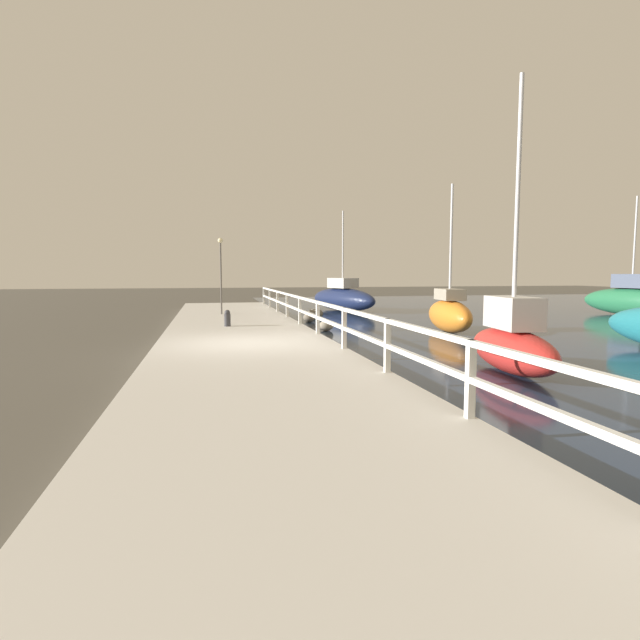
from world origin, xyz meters
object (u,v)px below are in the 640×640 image
object	(u,v)px
dock_lamp	(221,263)
sailboat_green	(631,299)
sailboat_orange	(449,314)
sailboat_navy	(343,298)
sailboat_red	(512,343)
mooring_bollard	(227,318)

from	to	relation	value
dock_lamp	sailboat_green	size ratio (longest dim) A/B	0.57
sailboat_orange	sailboat_navy	world-z (taller)	sailboat_navy
sailboat_green	dock_lamp	bearing A→B (deg)	168.80
dock_lamp	sailboat_red	distance (m)	14.37
dock_lamp	sailboat_red	size ratio (longest dim) A/B	0.55
sailboat_green	mooring_bollard	bearing A→B (deg)	-176.37
sailboat_orange	sailboat_green	bearing A→B (deg)	28.37
mooring_bollard	sailboat_navy	bearing A→B (deg)	55.39
mooring_bollard	dock_lamp	world-z (taller)	dock_lamp
sailboat_navy	sailboat_green	bearing A→B (deg)	-42.36
sailboat_orange	sailboat_red	distance (m)	7.29
dock_lamp	sailboat_navy	bearing A→B (deg)	33.76
sailboat_navy	sailboat_red	size ratio (longest dim) A/B	0.99
mooring_bollard	sailboat_red	xyz separation A→B (m)	(5.62, -7.88, 0.06)
mooring_bollard	sailboat_orange	bearing A→B (deg)	-6.67
dock_lamp	sailboat_navy	distance (m)	8.33
mooring_bollard	dock_lamp	distance (m)	5.54
sailboat_navy	sailboat_red	bearing A→B (deg)	-110.93
sailboat_navy	mooring_bollard	bearing A→B (deg)	-142.03
sailboat_orange	dock_lamp	bearing A→B (deg)	150.09
sailboat_red	sailboat_orange	bearing A→B (deg)	81.06
sailboat_orange	sailboat_green	xyz separation A→B (m)	(12.13, 4.49, 0.14)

